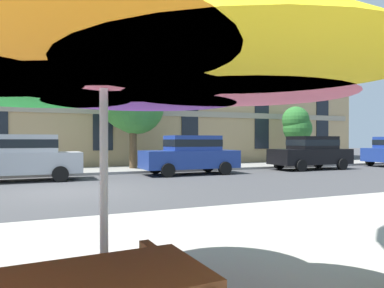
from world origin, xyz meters
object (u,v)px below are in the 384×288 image
sedan_blue (191,154)px  sedan_silver (22,156)px  street_tree_middle (133,104)px  sedan_black (311,152)px  patio_umbrella (104,49)px  street_tree_right (297,124)px

sedan_blue → sedan_silver: bearing=180.0°
sedan_blue → street_tree_middle: (-1.87, 3.20, 2.48)m
sedan_black → sedan_blue: bearing=180.0°
sedan_blue → patio_umbrella: size_ratio=1.08×
sedan_black → patio_umbrella: (-13.20, -12.70, 1.26)m
sedan_silver → street_tree_middle: 6.53m
street_tree_right → patio_umbrella: (-15.05, -16.11, -0.42)m
street_tree_middle → patio_umbrella: 16.51m
sedan_silver → street_tree_middle: bearing=32.0°
sedan_silver → street_tree_right: 16.35m
street_tree_right → street_tree_middle: bearing=-178.9°
sedan_black → street_tree_right: size_ratio=1.18×
sedan_blue → patio_umbrella: 14.17m
sedan_black → patio_umbrella: bearing=-136.1°
sedan_silver → sedan_blue: (7.00, 0.00, 0.00)m
street_tree_middle → street_tree_right: 10.80m
sedan_silver → street_tree_middle: (5.13, 3.20, 2.48)m
patio_umbrella → street_tree_middle: bearing=74.9°
sedan_black → street_tree_right: 4.23m
street_tree_right → patio_umbrella: street_tree_right is taller
sedan_silver → street_tree_right: (15.90, 3.41, 1.68)m
sedan_blue → sedan_black: size_ratio=1.00×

